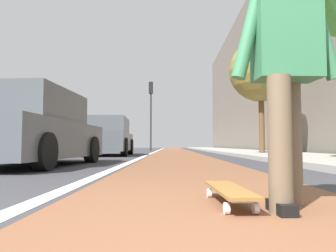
% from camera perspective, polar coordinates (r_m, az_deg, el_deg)
% --- Properties ---
extents(ground_plane, '(80.00, 80.00, 0.00)m').
position_cam_1_polar(ground_plane, '(11.15, 1.96, -5.52)').
color(ground_plane, '#38383D').
extents(bike_lane_paint, '(56.00, 2.18, 0.00)m').
position_cam_1_polar(bike_lane_paint, '(25.14, 1.14, -4.37)').
color(bike_lane_paint, brown).
rests_on(bike_lane_paint, ground).
extents(lane_stripe_white, '(52.00, 0.16, 0.01)m').
position_cam_1_polar(lane_stripe_white, '(21.16, -2.11, -4.54)').
color(lane_stripe_white, silver).
rests_on(lane_stripe_white, ground).
extents(sidewalk_curb, '(52.00, 3.20, 0.11)m').
position_cam_1_polar(sidewalk_curb, '(19.53, 12.01, -4.40)').
color(sidewalk_curb, '#9E9B93').
rests_on(sidewalk_curb, ground).
extents(building_facade, '(40.00, 1.20, 11.38)m').
position_cam_1_polar(building_facade, '(24.55, 15.52, 9.11)').
color(building_facade, '#6C6459').
rests_on(building_facade, ground).
extents(skateboard, '(0.85, 0.24, 0.11)m').
position_cam_1_polar(skateboard, '(2.24, 10.84, -11.29)').
color(skateboard, white).
rests_on(skateboard, ground).
extents(skater_person, '(0.47, 0.72, 1.64)m').
position_cam_1_polar(skater_person, '(2.23, 20.23, 10.68)').
color(skater_person, brown).
rests_on(skater_person, ground).
extents(parked_car_near, '(4.12, 2.08, 1.46)m').
position_cam_1_polar(parked_car_near, '(6.81, -23.50, -0.71)').
color(parked_car_near, '#4C5156').
rests_on(parked_car_near, ground).
extents(parked_car_mid, '(4.42, 2.12, 1.50)m').
position_cam_1_polar(parked_car_mid, '(12.99, -11.07, -1.96)').
color(parked_car_mid, '#4C5156').
rests_on(parked_car_mid, ground).
extents(traffic_light, '(0.33, 0.28, 4.73)m').
position_cam_1_polar(traffic_light, '(21.87, -3.08, 4.01)').
color(traffic_light, '#2D2D2D').
rests_on(traffic_light, ground).
extents(street_tree_mid, '(2.42, 2.42, 4.51)m').
position_cam_1_polar(street_tree_mid, '(13.04, 16.22, 9.45)').
color(street_tree_mid, brown).
rests_on(street_tree_mid, ground).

